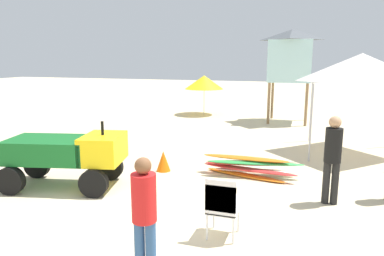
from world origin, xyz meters
The scene contains 10 objects.
ground centered at (0.00, 0.00, 0.00)m, with size 80.00×80.00×0.00m, color beige.
utility_cart centered at (-2.20, 1.20, 0.78)m, with size 2.75×1.80×1.50m.
stacked_plastic_chairs centered at (1.58, -0.02, 0.60)m, with size 0.48×0.48×1.02m.
surfboard_pile centered at (1.50, 3.19, 0.24)m, with size 2.47×0.94×0.48m.
lifeguard_near_center centered at (0.87, -1.32, 0.93)m, with size 0.32×0.32×1.63m.
lifeguard_near_right centered at (3.28, 2.01, 1.01)m, with size 0.32×0.32×1.75m.
popup_canopy centered at (4.17, 6.29, 2.56)m, with size 2.63×2.63×2.97m.
lifeguard_tower centered at (1.91, 11.30, 2.94)m, with size 1.98×1.98×4.06m.
beach_umbrella_left centered at (-2.29, 12.23, 1.65)m, with size 1.95×1.95×1.99m.
traffic_cone_near centered at (-0.65, 2.92, 0.26)m, with size 0.36×0.36×0.52m, color orange.
Camera 1 is at (2.77, -5.15, 2.82)m, focal length 33.35 mm.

